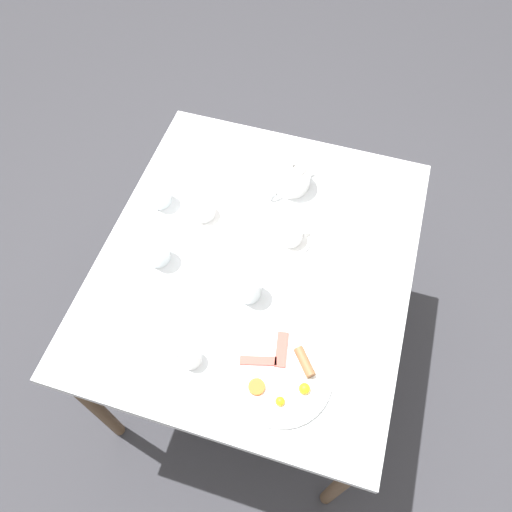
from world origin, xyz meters
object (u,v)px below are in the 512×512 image
at_px(napkin_folded, 215,166).
at_px(fork_by_plate, 112,307).
at_px(creamer_jug, 190,356).
at_px(teacup_with_saucer_right, 203,210).
at_px(teapot_near, 291,176).
at_px(wine_glass_spare, 248,285).
at_px(breakfast_plate, 282,376).
at_px(teacup_with_saucer_left, 290,235).
at_px(water_glass_short, 158,191).
at_px(knife_by_plate, 339,306).
at_px(water_glass_tall, 155,248).

height_order(napkin_folded, fork_by_plate, napkin_folded).
bearing_deg(creamer_jug, teacup_with_saucer_right, -74.04).
bearing_deg(fork_by_plate, teacup_with_saucer_right, -110.02).
relative_size(teapot_near, wine_glass_spare, 1.68).
distance_m(breakfast_plate, wine_glass_spare, 0.28).
xyz_separation_m(teapot_near, fork_by_plate, (0.39, 0.61, -0.05)).
bearing_deg(fork_by_plate, teacup_with_saucer_left, -139.00).
xyz_separation_m(teacup_with_saucer_right, wine_glass_spare, (-0.23, 0.24, 0.03)).
distance_m(teacup_with_saucer_right, fork_by_plate, 0.42).
distance_m(teapot_near, teacup_with_saucer_right, 0.32).
bearing_deg(wine_glass_spare, teacup_with_saucer_left, -107.32).
relative_size(water_glass_short, napkin_folded, 0.61).
height_order(wine_glass_spare, fork_by_plate, wine_glass_spare).
relative_size(teapot_near, napkin_folded, 1.07).
relative_size(water_glass_short, knife_by_plate, 0.48).
xyz_separation_m(teacup_with_saucer_left, wine_glass_spare, (0.07, 0.23, 0.03)).
height_order(creamer_jug, knife_by_plate, creamer_jug).
bearing_deg(water_glass_short, creamer_jug, 121.13).
bearing_deg(teacup_with_saucer_left, napkin_folded, -33.37).
bearing_deg(wine_glass_spare, water_glass_short, -32.43).
distance_m(teacup_with_saucer_left, water_glass_short, 0.46).
bearing_deg(breakfast_plate, teapot_near, -76.99).
distance_m(teapot_near, fork_by_plate, 0.72).
relative_size(breakfast_plate, wine_glass_spare, 2.59).
xyz_separation_m(wine_glass_spare, knife_by_plate, (-0.27, -0.04, -0.05)).
xyz_separation_m(teacup_with_saucer_right, water_glass_short, (0.16, -0.01, 0.03)).
height_order(breakfast_plate, wine_glass_spare, wine_glass_spare).
xyz_separation_m(teapot_near, napkin_folded, (0.28, -0.00, -0.05)).
distance_m(water_glass_short, knife_by_plate, 0.70).
relative_size(teapot_near, water_glass_short, 1.75).
xyz_separation_m(breakfast_plate, wine_glass_spare, (0.17, -0.22, 0.05)).
height_order(water_glass_tall, water_glass_short, water_glass_tall).
xyz_separation_m(teapot_near, creamer_jug, (0.11, 0.69, -0.02)).
height_order(teapot_near, water_glass_tall, teapot_near).
xyz_separation_m(water_glass_tall, napkin_folded, (-0.04, -0.41, -0.05)).
height_order(water_glass_short, wine_glass_spare, wine_glass_spare).
bearing_deg(fork_by_plate, water_glass_tall, -108.08).
relative_size(teacup_with_saucer_left, water_glass_short, 1.31).
bearing_deg(teacup_with_saucer_right, water_glass_short, -4.67).
xyz_separation_m(water_glass_short, wine_glass_spare, (-0.39, 0.25, 0.00)).
bearing_deg(napkin_folded, breakfast_plate, 122.95).
bearing_deg(teapot_near, teacup_with_saucer_left, -131.03).
bearing_deg(teacup_with_saucer_left, water_glass_tall, 26.29).
distance_m(wine_glass_spare, knife_by_plate, 0.28).
height_order(teacup_with_saucer_right, wine_glass_spare, wine_glass_spare).
height_order(breakfast_plate, teacup_with_saucer_left, teacup_with_saucer_left).
xyz_separation_m(creamer_jug, fork_by_plate, (0.28, -0.09, -0.03)).
bearing_deg(napkin_folded, water_glass_short, 57.59).
relative_size(teapot_near, fork_by_plate, 1.39).
xyz_separation_m(teapot_near, teacup_with_saucer_left, (-0.06, 0.22, -0.02)).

